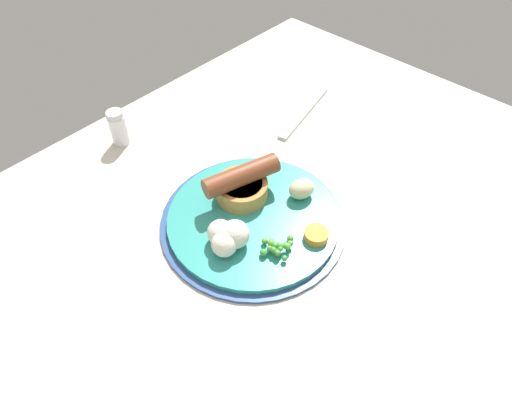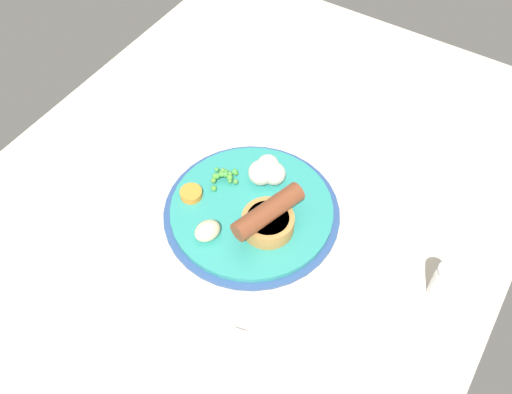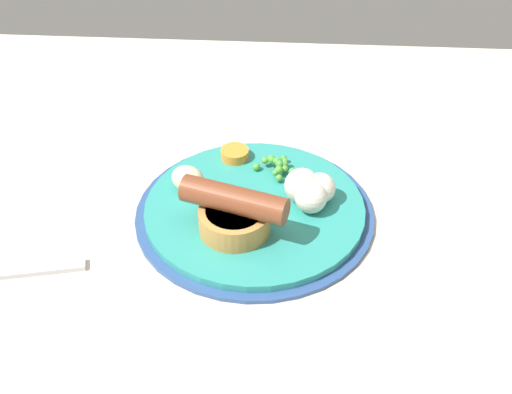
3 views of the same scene
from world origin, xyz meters
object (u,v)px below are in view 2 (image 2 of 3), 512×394
pea_pile (225,175)px  cauliflower_floret (267,171)px  carrot_slice_0 (191,194)px  potato_chunk_0 (207,231)px  fork (215,394)px  sausage_pudding (268,218)px  salt_shaker (443,282)px  dinner_plate (252,211)px

pea_pile → cauliflower_floret: bearing=123.1°
cauliflower_floret → carrot_slice_0: size_ratio=1.70×
potato_chunk_0 → fork: size_ratio=0.22×
sausage_pudding → cauliflower_floret: bearing=49.8°
pea_pile → salt_shaker: bearing=89.3°
pea_pile → sausage_pudding: bearing=67.5°
potato_chunk_0 → salt_shaker: bearing=107.3°
salt_shaker → sausage_pudding: bearing=-81.0°
carrot_slice_0 → salt_shaker: (-5.10, 38.23, 1.15)cm
salt_shaker → dinner_plate: bearing=-85.9°
potato_chunk_0 → carrot_slice_0: potato_chunk_0 is taller
potato_chunk_0 → carrot_slice_0: size_ratio=1.16×
sausage_pudding → salt_shaker: sausage_pudding is taller
cauliflower_floret → carrot_slice_0: cauliflower_floret is taller
cauliflower_floret → pea_pile: bearing=-56.9°
carrot_slice_0 → salt_shaker: salt_shaker is taller
dinner_plate → salt_shaker: size_ratio=4.22×
sausage_pudding → carrot_slice_0: size_ratio=3.49×
sausage_pudding → pea_pile: 11.55cm
dinner_plate → carrot_slice_0: size_ratio=7.94×
carrot_slice_0 → fork: carrot_slice_0 is taller
potato_chunk_0 → salt_shaker: salt_shaker is taller
dinner_plate → fork: bearing=23.1°
carrot_slice_0 → dinner_plate: bearing=108.4°
dinner_plate → sausage_pudding: bearing=64.7°
potato_chunk_0 → carrot_slice_0: bearing=-126.5°
dinner_plate → salt_shaker: salt_shaker is taller
fork → potato_chunk_0: bearing=-155.5°
potato_chunk_0 → dinner_plate: bearing=161.7°
cauliflower_floret → carrot_slice_0: 12.23cm
sausage_pudding → carrot_slice_0: bearing=112.5°
cauliflower_floret → fork: 34.39cm
sausage_pudding → fork: sausage_pudding is taller
cauliflower_floret → potato_chunk_0: bearing=-6.4°
fork → salt_shaker: bearing=134.7°
dinner_plate → fork: dinner_plate is taller
potato_chunk_0 → salt_shaker: 33.25cm
dinner_plate → pea_pile: pea_pile is taller
dinner_plate → salt_shaker: (-2.08, 29.15, 2.59)cm
potato_chunk_0 → sausage_pudding: bearing=131.9°
dinner_plate → carrot_slice_0: carrot_slice_0 is taller
dinner_plate → cauliflower_floret: cauliflower_floret is taller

